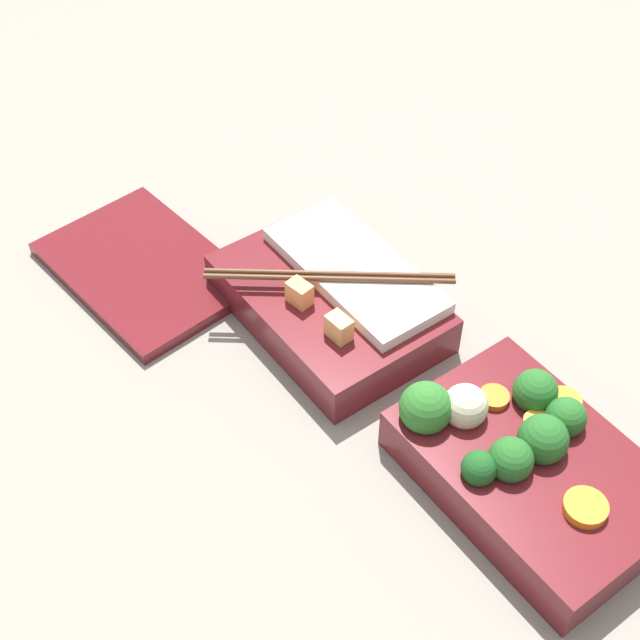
{
  "coord_description": "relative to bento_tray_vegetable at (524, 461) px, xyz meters",
  "views": [
    {
      "loc": [
        -0.34,
        0.37,
        0.61
      ],
      "look_at": [
        0.1,
        0.05,
        0.04
      ],
      "focal_mm": 50.0,
      "sensor_mm": 36.0,
      "label": 1
    }
  ],
  "objects": [
    {
      "name": "bento_lid",
      "position": [
        0.4,
        0.13,
        -0.02
      ],
      "size": [
        0.22,
        0.16,
        0.01
      ],
      "primitive_type": "cube",
      "rotation": [
        0.0,
        0.0,
        0.11
      ],
      "color": "maroon",
      "rests_on": "ground_plane"
    },
    {
      "name": "bento_tray_vegetable",
      "position": [
        0.0,
        0.0,
        0.0
      ],
      "size": [
        0.21,
        0.15,
        0.07
      ],
      "color": "maroon",
      "rests_on": "ground_plane"
    },
    {
      "name": "bento_tray_rice",
      "position": [
        0.24,
        0.01,
        -0.0
      ],
      "size": [
        0.21,
        0.19,
        0.06
      ],
      "color": "maroon",
      "rests_on": "ground_plane"
    },
    {
      "name": "ground_plane",
      "position": [
        0.11,
        -0.0,
        -0.03
      ],
      "size": [
        3.0,
        3.0,
        0.0
      ],
      "primitive_type": "plane",
      "color": "gray"
    }
  ]
}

